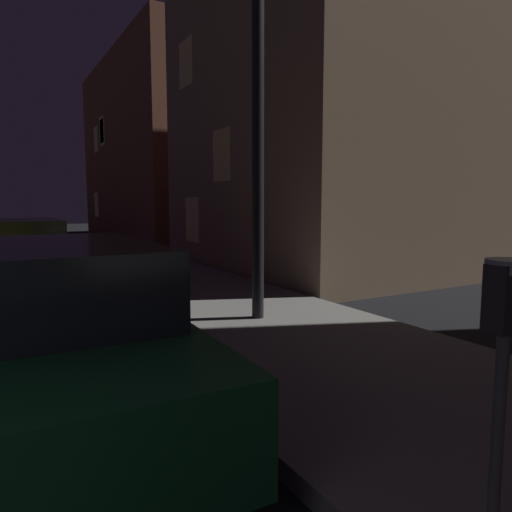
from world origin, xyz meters
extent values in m
cylinder|color=#59595B|center=(4.46, 1.00, 0.66)|extent=(0.06, 0.06, 1.02)
cube|color=#333333|center=(4.46, 1.00, 1.32)|extent=(0.19, 0.11, 0.30)
cylinder|color=#999EA5|center=(4.46, 1.00, 1.46)|extent=(0.19, 0.19, 0.06)
cube|color=black|center=(4.40, 1.00, 1.36)|extent=(0.01, 0.08, 0.11)
cube|color=#19592D|center=(2.85, 3.71, 0.57)|extent=(1.85, 4.17, 0.64)
cube|color=#1E2328|center=(2.85, 3.61, 1.15)|extent=(1.59, 2.15, 0.56)
cylinder|color=black|center=(3.77, 4.97, 0.33)|extent=(0.24, 0.66, 0.66)
cylinder|color=black|center=(3.71, 2.41, 0.33)|extent=(0.24, 0.66, 0.66)
cube|color=gold|center=(2.85, 9.29, 0.57)|extent=(1.81, 4.16, 0.64)
cube|color=#1E2328|center=(2.85, 9.06, 1.15)|extent=(1.58, 2.16, 0.56)
cylinder|color=black|center=(3.76, 10.57, 0.33)|extent=(0.22, 0.66, 0.66)
cylinder|color=black|center=(3.74, 8.00, 0.33)|extent=(0.22, 0.66, 0.66)
cylinder|color=black|center=(5.67, 5.27, 2.92)|extent=(0.16, 0.16, 5.54)
cube|color=#8C7259|center=(10.51, 9.73, 4.28)|extent=(6.42, 7.49, 8.56)
cube|color=#F2D17F|center=(7.32, 11.63, 1.27)|extent=(0.06, 0.90, 1.20)
cube|color=#F2D17F|center=(7.32, 9.77, 2.82)|extent=(0.06, 0.90, 1.20)
cube|color=#F2D17F|center=(7.32, 11.91, 5.41)|extent=(0.06, 0.90, 1.20)
cube|color=brown|center=(10.68, 20.87, 4.04)|extent=(6.75, 11.96, 8.07)
cube|color=#F2D17F|center=(7.32, 24.35, 1.61)|extent=(0.06, 0.90, 1.20)
cube|color=#F2D17F|center=(7.32, 23.87, 4.78)|extent=(0.06, 0.90, 1.20)
cube|color=#F2D17F|center=(7.32, 22.39, 4.93)|extent=(0.06, 0.90, 1.20)
cube|color=#F2D17F|center=(7.32, 22.54, 5.07)|extent=(0.06, 0.90, 1.20)
camera|label=1|loc=(2.50, -0.21, 1.74)|focal=32.79mm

